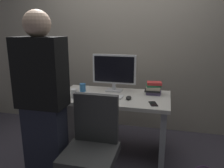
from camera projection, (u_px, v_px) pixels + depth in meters
ground_plane at (113, 151)px, 2.80m from camera, size 9.00×9.00×0.00m
wall_back at (127, 28)px, 3.24m from camera, size 6.40×0.10×3.00m
desk at (113, 114)px, 2.68m from camera, size 1.30×0.72×0.73m
office_chair at (92, 155)px, 1.94m from camera, size 0.52×0.52×0.94m
person_at_desk at (43, 107)px, 1.92m from camera, size 0.40×0.24×1.64m
monitor at (114, 71)px, 2.75m from camera, size 0.54×0.14×0.46m
keyboard at (104, 96)px, 2.57m from camera, size 0.43×0.14×0.02m
mouse at (129, 98)px, 2.48m from camera, size 0.06×0.10×0.03m
cup_near_keyboard at (74, 94)px, 2.52m from camera, size 0.07×0.07×0.10m
cup_by_monitor at (83, 87)px, 2.78m from camera, size 0.07×0.07×0.10m
book_stack at (154, 88)px, 2.65m from camera, size 0.20×0.15×0.15m
cell_phone at (153, 104)px, 2.32m from camera, size 0.11×0.16×0.01m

